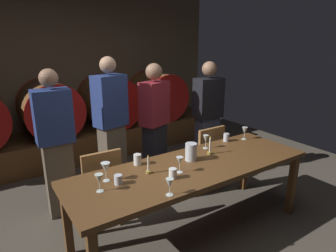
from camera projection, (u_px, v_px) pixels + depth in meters
ground_plane at (162, 231)px, 3.08m from camera, size 7.34×7.34×0.00m
back_wall at (67, 65)px, 5.08m from camera, size 5.65×0.24×2.99m
barrel_shelf at (83, 143)px, 5.01m from camera, size 5.08×0.90×0.46m
wine_barrel_center_left at (50, 109)px, 4.57m from camera, size 0.87×0.86×0.87m
wine_barrel_center_right at (109, 101)px, 5.09m from camera, size 0.87×0.86×0.87m
wine_barrel_far_right at (157, 95)px, 5.61m from camera, size 0.87×0.86×0.87m
dining_table at (193, 172)px, 2.87m from camera, size 2.46×0.82×0.76m
chair_left at (100, 184)px, 3.04m from camera, size 0.41×0.41×0.88m
chair_right at (205, 155)px, 3.81m from camera, size 0.40×0.40×0.88m
guest_far_left at (56, 144)px, 3.17m from camera, size 0.39×0.26×1.65m
guest_center_left at (111, 126)px, 3.65m from camera, size 0.43×0.33×1.74m
guest_center_right at (155, 123)px, 3.96m from camera, size 0.44×0.35×1.64m
guest_far_right at (208, 119)px, 4.17m from camera, size 0.40×0.27×1.64m
candle_left at (148, 168)px, 2.66m from camera, size 0.05×0.05×0.19m
candle_right at (210, 149)px, 3.11m from camera, size 0.05×0.05×0.21m
pitcher at (191, 152)px, 2.94m from camera, size 0.12×0.12×0.18m
wine_glass_far_left at (99, 179)px, 2.33m from camera, size 0.07×0.07×0.15m
wine_glass_left at (106, 168)px, 2.50m from camera, size 0.08×0.08×0.17m
wine_glass_center_left at (170, 184)px, 2.28m from camera, size 0.06×0.06×0.14m
wine_glass_center_right at (180, 161)px, 2.67m from camera, size 0.07×0.07×0.15m
wine_glass_right at (206, 139)px, 3.26m from camera, size 0.06×0.06×0.16m
wine_glass_far_right at (245, 131)px, 3.55m from camera, size 0.07×0.07×0.15m
cup_far_left at (118, 180)px, 2.47m from camera, size 0.07×0.07×0.08m
cup_center_left at (137, 159)px, 2.85m from camera, size 0.07×0.07×0.11m
cup_center_right at (173, 174)px, 2.57m from camera, size 0.07×0.07×0.09m
cup_far_right at (226, 137)px, 3.50m from camera, size 0.07×0.07×0.10m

